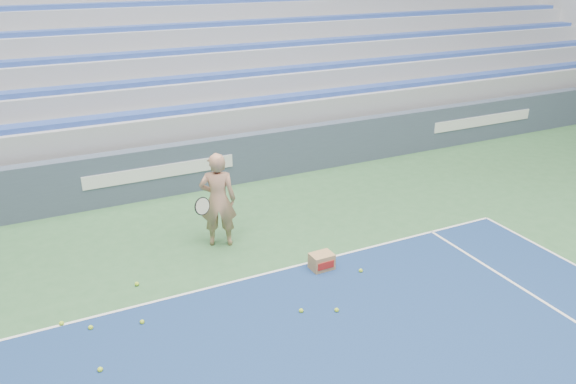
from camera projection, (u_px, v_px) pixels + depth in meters
name	position (u px, v px, depth m)	size (l,w,h in m)	color
sponsor_barrier	(160.00, 171.00, 11.97)	(30.00, 0.32, 1.10)	#3D4A5E
bleachers	(104.00, 48.00, 16.00)	(31.00, 9.15, 7.30)	#999BA1
tennis_player	(218.00, 200.00, 9.79)	(0.98, 0.93, 1.73)	tan
ball_box	(322.00, 262.00, 9.26)	(0.38, 0.30, 0.28)	#AA8152
tennis_ball_0	(361.00, 271.00, 9.20)	(0.07, 0.07, 0.07)	#B3DE2D
tennis_ball_1	(62.00, 323.00, 7.88)	(0.07, 0.07, 0.07)	#B3DE2D
tennis_ball_2	(301.00, 311.00, 8.16)	(0.07, 0.07, 0.07)	#B3DE2D
tennis_ball_3	(100.00, 370.00, 7.00)	(0.07, 0.07, 0.07)	#B3DE2D
tennis_ball_4	(137.00, 284.00, 8.83)	(0.07, 0.07, 0.07)	#B3DE2D
tennis_ball_5	(91.00, 328.00, 7.79)	(0.07, 0.07, 0.07)	#B3DE2D
tennis_ball_6	(337.00, 310.00, 8.18)	(0.07, 0.07, 0.07)	#B3DE2D
tennis_ball_7	(142.00, 322.00, 7.91)	(0.07, 0.07, 0.07)	#B3DE2D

